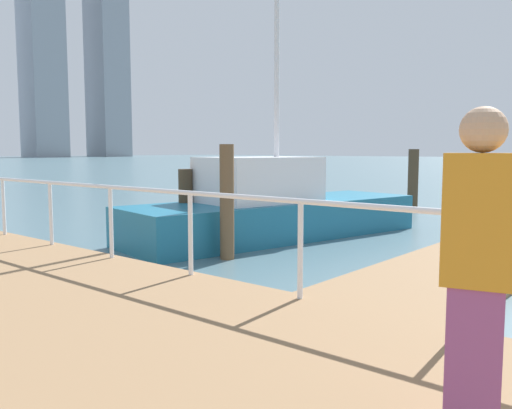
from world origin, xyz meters
TOP-DOWN VIEW (x-y plane):
  - ground_plane at (0.00, 20.00)m, footprint 300.00×300.00m
  - floating_dock at (1.85, 9.11)m, footprint 10.70×2.00m
  - boardwalk_railing at (-3.15, 10.27)m, footprint 0.06×29.12m
  - dock_piling_0 at (-0.69, 12.80)m, footprint 0.26×0.26m
  - dock_piling_4 at (0.21, 14.90)m, footprint 0.31×0.31m
  - dock_piling_5 at (9.82, 13.93)m, footprint 0.35×0.35m
  - moored_boat_2 at (1.75, 13.70)m, footprint 7.53×3.60m
  - pedestrian_2 at (-4.91, 7.02)m, footprint 0.31×0.40m
  - skyline_tower_5 at (68.99, 147.22)m, footprint 10.30×11.93m
  - skyline_tower_6 at (90.60, 148.50)m, footprint 10.06×12.99m

SIDE VIEW (x-z plane):
  - ground_plane at x=0.00m, z-range 0.00..0.00m
  - floating_dock at x=1.85m, z-range 0.00..0.18m
  - moored_boat_2 at x=1.75m, z-range -3.55..4.88m
  - dock_piling_4 at x=0.21m, z-range 0.00..1.57m
  - dock_piling_5 at x=9.82m, z-range 0.00..2.02m
  - dock_piling_0 at x=-0.69m, z-range 0.00..2.09m
  - boardwalk_railing at x=-3.15m, z-range 0.70..1.78m
  - pedestrian_2 at x=-4.91m, z-range 0.44..2.26m
  - skyline_tower_5 at x=68.99m, z-range 0.00..65.93m
  - skyline_tower_6 at x=90.60m, z-range 0.00..70.56m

